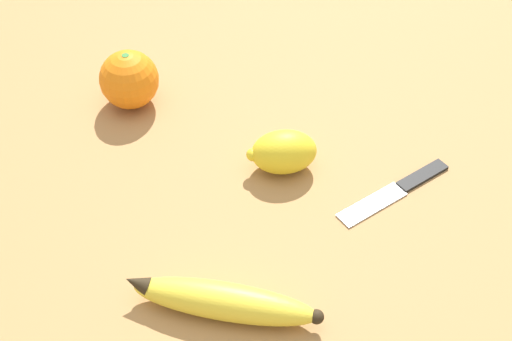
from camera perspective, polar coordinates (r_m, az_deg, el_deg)
name	(u,v)px	position (r m, az deg, el deg)	size (l,w,h in m)	color
ground_plane	(297,144)	(0.84, 3.32, 2.11)	(3.00, 3.00, 0.00)	#A87A47
banana	(223,301)	(0.68, -2.69, -10.38)	(0.14, 0.16, 0.04)	yellow
orange	(129,79)	(0.89, -10.11, 7.18)	(0.07, 0.07, 0.07)	orange
lemon	(283,152)	(0.80, 2.21, 1.49)	(0.07, 0.09, 0.05)	yellow
paring_knife	(399,188)	(0.80, 11.34, -1.42)	(0.04, 0.15, 0.01)	silver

